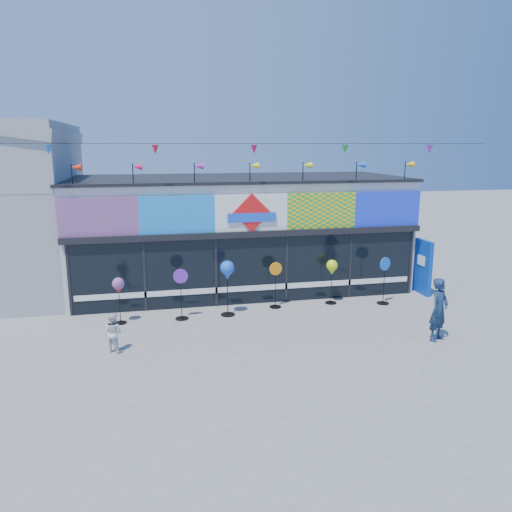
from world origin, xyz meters
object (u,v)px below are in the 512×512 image
object	(u,v)px
spinner_0	(118,287)
spinner_4	(332,269)
spinner_3	(276,284)
adult_man	(439,310)
spinner_2	(227,272)
spinner_5	(384,279)
child	(113,332)
blue_sign	(423,267)
spinner_1	(181,293)

from	to	relation	value
spinner_0	spinner_4	xyz separation A→B (m)	(6.89, 0.52, 0.07)
spinner_4	spinner_3	bearing A→B (deg)	-179.33
spinner_3	adult_man	bearing A→B (deg)	-45.07
spinner_2	spinner_5	xyz separation A→B (m)	(5.32, 0.05, -0.56)
child	adult_man	bearing A→B (deg)	-153.21
blue_sign	spinner_0	distance (m)	10.55
spinner_3	adult_man	xyz separation A→B (m)	(3.66, -3.67, 0.06)
spinner_3	spinner_5	xyz separation A→B (m)	(3.66, -0.39, 0.04)
spinner_1	child	bearing A→B (deg)	-131.78
spinner_0	spinner_2	size ratio (longest dim) A/B	0.81
spinner_0	spinner_4	world-z (taller)	spinner_4
adult_man	spinner_3	bearing A→B (deg)	106.55
adult_man	child	bearing A→B (deg)	144.66
spinner_1	spinner_2	bearing A→B (deg)	2.54
blue_sign	adult_man	distance (m)	4.54
spinner_1	spinner_4	distance (m)	5.10
spinner_2	adult_man	distance (m)	6.25
spinner_0	spinner_2	xyz separation A→B (m)	(3.28, 0.06, 0.27)
blue_sign	spinner_1	distance (m)	8.72
blue_sign	spinner_4	bearing A→B (deg)	-175.18
spinner_1	spinner_5	distance (m)	6.77
blue_sign	spinner_4	distance (m)	3.65
spinner_2	spinner_5	distance (m)	5.35
adult_man	child	distance (m)	8.73
spinner_1	spinner_2	distance (m)	1.56
spinner_4	spinner_5	bearing A→B (deg)	-13.57
spinner_3	spinner_2	bearing A→B (deg)	-165.18
blue_sign	spinner_2	xyz separation A→B (m)	(-7.22, -0.89, 0.43)
spinner_5	blue_sign	bearing A→B (deg)	23.80
spinner_0	spinner_5	size ratio (longest dim) A/B	0.88
spinner_4	adult_man	world-z (taller)	adult_man
spinner_2	child	bearing A→B (deg)	-146.87
spinner_4	child	distance (m)	7.46
adult_man	spinner_5	bearing A→B (deg)	61.62
spinner_4	child	world-z (taller)	spinner_4
spinner_2	adult_man	xyz separation A→B (m)	(5.32, -3.23, -0.54)
spinner_5	adult_man	bearing A→B (deg)	-90.00
adult_man	child	xyz separation A→B (m)	(-8.66, 1.06, -0.35)
spinner_2	spinner_5	world-z (taller)	spinner_2
spinner_2	spinner_5	size ratio (longest dim) A/B	1.09
blue_sign	spinner_5	distance (m)	2.08
spinner_2	spinner_4	bearing A→B (deg)	7.30
spinner_2	adult_man	bearing A→B (deg)	-31.28
spinner_4	adult_man	xyz separation A→B (m)	(1.71, -3.70, -0.34)
spinner_1	spinner_4	bearing A→B (deg)	5.94
spinner_0	child	size ratio (longest dim) A/B	1.37
spinner_4	child	xyz separation A→B (m)	(-6.94, -2.64, -0.69)
spinner_3	spinner_5	world-z (taller)	spinner_5
spinner_5	child	bearing A→B (deg)	-165.59
spinner_3	spinner_0	bearing A→B (deg)	-174.26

